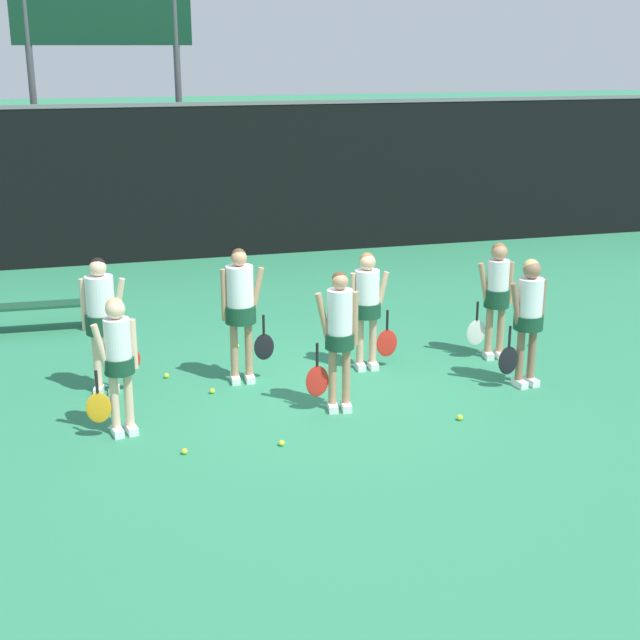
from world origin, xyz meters
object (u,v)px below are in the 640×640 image
object	(u,v)px
bench_courtside	(23,308)
tennis_ball_5	(531,343)
player_1	(339,331)
player_2	(529,311)
tennis_ball_4	(184,451)
player_4	(241,304)
player_6	(497,291)
player_3	(102,314)
tennis_ball_0	(282,443)
tennis_ball_7	(460,417)
player_5	(368,301)
tennis_ball_3	(212,391)
player_0	(118,355)
scoreboard	(103,36)
tennis_ball_1	(237,346)
tennis_ball_6	(166,376)

from	to	relation	value
bench_courtside	tennis_ball_5	size ratio (longest dim) A/B	32.10
player_1	player_2	distance (m)	2.56
tennis_ball_4	player_4	bearing A→B (deg)	62.94
bench_courtside	player_6	world-z (taller)	player_6
player_3	tennis_ball_0	distance (m)	2.96
tennis_ball_7	player_6	bearing A→B (deg)	54.69
player_4	tennis_ball_4	world-z (taller)	player_4
tennis_ball_7	player_2	bearing A→B (deg)	33.30
player_5	player_6	world-z (taller)	player_6
player_3	player_6	bearing A→B (deg)	9.07
player_4	player_2	bearing A→B (deg)	-15.37
tennis_ball_3	player_1	bearing A→B (deg)	-33.53
player_3	player_4	xyz separation A→B (m)	(1.73, -0.07, 0.02)
player_0	tennis_ball_4	distance (m)	1.31
player_6	tennis_ball_3	distance (m)	4.17
tennis_ball_0	tennis_ball_4	bearing A→B (deg)	175.81
player_5	tennis_ball_5	distance (m)	2.80
scoreboard	player_3	bearing A→B (deg)	-94.08
player_0	tennis_ball_0	size ratio (longest dim) A/B	23.57
scoreboard	tennis_ball_1	bearing A→B (deg)	-80.29
player_6	tennis_ball_1	bearing A→B (deg)	166.83
player_1	player_2	size ratio (longest dim) A/B	1.03
player_1	player_3	size ratio (longest dim) A/B	0.98
player_4	player_6	size ratio (longest dim) A/B	1.08
tennis_ball_3	tennis_ball_5	world-z (taller)	same
player_2	player_5	bearing A→B (deg)	139.02
bench_courtside	tennis_ball_6	xyz separation A→B (m)	(1.88, -2.58, -0.35)
player_3	player_2	bearing A→B (deg)	-2.79
bench_courtside	player_3	size ratio (longest dim) A/B	1.24
tennis_ball_4	player_1	bearing A→B (deg)	20.70
tennis_ball_1	tennis_ball_5	xyz separation A→B (m)	(4.19, -1.04, -0.00)
tennis_ball_0	tennis_ball_3	xyz separation A→B (m)	(-0.50, 1.74, -0.00)
scoreboard	player_1	world-z (taller)	scoreboard
bench_courtside	tennis_ball_0	distance (m)	5.81
scoreboard	player_2	distance (m)	11.46
player_2	tennis_ball_1	xyz separation A→B (m)	(-3.33, 2.45, -0.97)
player_4	tennis_ball_6	distance (m)	1.45
bench_courtside	tennis_ball_3	distance (m)	4.07
player_1	tennis_ball_7	size ratio (longest dim) A/B	24.18
tennis_ball_0	tennis_ball_1	xyz separation A→B (m)	(0.12, 3.40, 0.00)
tennis_ball_7	scoreboard	bearing A→B (deg)	107.25
player_1	player_5	xyz separation A→B (m)	(0.79, 1.29, -0.05)
player_1	player_4	distance (m)	1.57
tennis_ball_3	tennis_ball_1	bearing A→B (deg)	69.48
tennis_ball_3	tennis_ball_5	distance (m)	4.85
player_1	player_4	xyz separation A→B (m)	(-0.94, 1.25, 0.06)
tennis_ball_4	tennis_ball_5	bearing A→B (deg)	23.04
tennis_ball_1	tennis_ball_5	distance (m)	4.32
scoreboard	tennis_ball_4	xyz separation A→B (m)	(0.09, -10.79, -4.39)
player_6	tennis_ball_0	bearing A→B (deg)	-141.69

